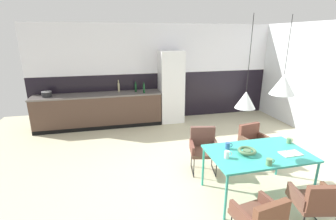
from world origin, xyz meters
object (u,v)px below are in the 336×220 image
(armchair_by_stool, at_px, (262,216))
(cooking_pot, at_px, (47,94))
(dining_table, at_px, (258,155))
(bottle_wine_green, at_px, (136,87))
(fruit_bowl, at_px, (247,151))
(bottle_oil_tall, at_px, (119,87))
(bottle_vinegar_dark, at_px, (144,88))
(pendant_lamp_over_table_near, at_px, (246,100))
(mug_white_ceramic, at_px, (269,162))
(mug_short_terracotta, at_px, (227,154))
(mug_tall_blue, at_px, (289,141))
(pendant_lamp_over_table_far, at_px, (283,85))
(armchair_corner_seat, at_px, (253,139))
(armchair_facing_counter, at_px, (317,200))
(open_book, at_px, (291,154))
(refrigerator_column, at_px, (171,87))
(mug_dark_espresso, at_px, (228,146))
(armchair_far_side, at_px, (203,145))

(armchair_by_stool, distance_m, cooking_pot, 5.64)
(dining_table, bearing_deg, bottle_wine_green, 111.00)
(fruit_bowl, xyz_separation_m, bottle_oil_tall, (-1.70, 3.91, 0.26))
(bottle_vinegar_dark, height_order, pendant_lamp_over_table_near, pendant_lamp_over_table_near)
(armchair_by_stool, xyz_separation_m, mug_white_ceramic, (0.46, 0.58, 0.31))
(cooking_pot, xyz_separation_m, pendant_lamp_over_table_near, (3.42, -3.68, 0.59))
(mug_short_terracotta, height_order, mug_white_ceramic, mug_short_terracotta)
(dining_table, distance_m, bottle_vinegar_dark, 3.77)
(fruit_bowl, distance_m, mug_white_ceramic, 0.38)
(mug_tall_blue, bearing_deg, pendant_lamp_over_table_far, -161.06)
(armchair_corner_seat, relative_size, pendant_lamp_over_table_near, 0.62)
(armchair_facing_counter, bearing_deg, armchair_by_stool, -162.93)
(mug_tall_blue, distance_m, bottle_vinegar_dark, 3.88)
(pendant_lamp_over_table_far, bearing_deg, armchair_corner_seat, 76.26)
(open_book, distance_m, bottle_oil_tall, 4.69)
(bottle_oil_tall, bearing_deg, dining_table, -64.02)
(bottle_oil_tall, bearing_deg, refrigerator_column, -7.37)
(armchair_by_stool, xyz_separation_m, mug_dark_espresso, (0.14, 1.17, 0.32))
(dining_table, height_order, armchair_corner_seat, armchair_corner_seat)
(dining_table, relative_size, open_book, 4.91)
(armchair_by_stool, bearing_deg, fruit_bowl, 60.93)
(mug_dark_espresso, bearing_deg, armchair_by_stool, -97.05)
(refrigerator_column, relative_size, mug_white_ceramic, 16.15)
(cooking_pot, xyz_separation_m, bottle_oil_tall, (1.82, 0.21, 0.06))
(cooking_pot, bearing_deg, mug_white_ceramic, -48.03)
(refrigerator_column, height_order, armchair_by_stool, refrigerator_column)
(bottle_wine_green, bearing_deg, refrigerator_column, -2.53)
(fruit_bowl, xyz_separation_m, mug_short_terracotta, (-0.34, -0.04, 0.00))
(armchair_facing_counter, bearing_deg, bottle_vinegar_dark, 121.25)
(open_book, distance_m, mug_tall_blue, 0.41)
(armchair_corner_seat, height_order, fruit_bowl, fruit_bowl)
(armchair_far_side, relative_size, cooking_pot, 3.37)
(fruit_bowl, distance_m, mug_tall_blue, 0.90)
(mug_short_terracotta, xyz_separation_m, mug_white_ceramic, (0.47, -0.32, -0.01))
(dining_table, xyz_separation_m, fruit_bowl, (-0.20, -0.01, 0.10))
(armchair_facing_counter, height_order, pendant_lamp_over_table_near, pendant_lamp_over_table_near)
(pendant_lamp_over_table_far, bearing_deg, open_book, -56.09)
(mug_white_ceramic, relative_size, pendant_lamp_over_table_far, 0.11)
(fruit_bowl, bearing_deg, dining_table, 2.79)
(mug_short_terracotta, relative_size, bottle_wine_green, 0.42)
(mug_tall_blue, xyz_separation_m, mug_white_ceramic, (-0.76, -0.55, 0.00))
(mug_dark_espresso, bearing_deg, dining_table, -29.55)
(armchair_corner_seat, bearing_deg, dining_table, 51.19)
(dining_table, relative_size, armchair_facing_counter, 1.98)
(armchair_by_stool, bearing_deg, dining_table, 50.99)
(armchair_far_side, relative_size, mug_dark_espresso, 6.68)
(armchair_facing_counter, xyz_separation_m, bottle_wine_green, (-1.72, 4.63, 0.56))
(armchair_far_side, xyz_separation_m, cooking_pot, (-3.20, 2.78, 0.48))
(mug_tall_blue, relative_size, bottle_vinegar_dark, 0.40)
(refrigerator_column, xyz_separation_m, fruit_bowl, (0.23, -3.72, -0.23))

